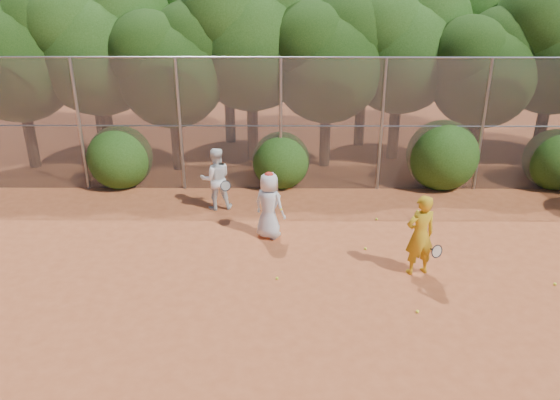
{
  "coord_description": "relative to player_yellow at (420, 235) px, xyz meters",
  "views": [
    {
      "loc": [
        -0.92,
        -9.77,
        6.35
      ],
      "look_at": [
        -1.0,
        2.5,
        1.1
      ],
      "focal_mm": 35.0,
      "sensor_mm": 36.0,
      "label": 1
    }
  ],
  "objects": [
    {
      "name": "tree_7",
      "position": [
        5.98,
        7.72,
        3.34
      ],
      "size": [
        4.77,
        4.14,
        6.53
      ],
      "color": "black",
      "rests_on": "ground"
    },
    {
      "name": "tree_12",
      "position": [
        4.48,
        10.32,
        3.57
      ],
      "size": [
        5.02,
        4.37,
        6.88
      ],
      "color": "black",
      "rests_on": "ground"
    },
    {
      "name": "ball_3",
      "position": [
        2.89,
        -0.53,
        -0.91
      ],
      "size": [
        0.07,
        0.07,
        0.07
      ],
      "primitive_type": "sphere",
      "color": "yellow",
      "rests_on": "ground"
    },
    {
      "name": "tree_4",
      "position": [
        -1.53,
        7.31,
        2.82
      ],
      "size": [
        4.19,
        3.64,
        5.73
      ],
      "color": "black",
      "rests_on": "ground"
    },
    {
      "name": "tree_0",
      "position": [
        -11.53,
        7.11,
        2.99
      ],
      "size": [
        4.38,
        3.81,
        6.0
      ],
      "color": "black",
      "rests_on": "ground"
    },
    {
      "name": "ball_1",
      "position": [
        -0.46,
        2.76,
        -0.91
      ],
      "size": [
        0.07,
        0.07,
        0.07
      ],
      "primitive_type": "sphere",
      "color": "yellow",
      "rests_on": "ground"
    },
    {
      "name": "tree_3",
      "position": [
        -4.02,
        7.92,
        3.45
      ],
      "size": [
        4.89,
        4.26,
        6.7
      ],
      "color": "black",
      "rests_on": "ground"
    },
    {
      "name": "ball_4",
      "position": [
        -3.14,
        -0.33,
        -0.91
      ],
      "size": [
        0.07,
        0.07,
        0.07
      ],
      "primitive_type": "sphere",
      "color": "yellow",
      "rests_on": "ground"
    },
    {
      "name": "tree_9",
      "position": [
        -10.02,
        9.92,
        3.4
      ],
      "size": [
        4.83,
        4.2,
        6.62
      ],
      "color": "black",
      "rests_on": "ground"
    },
    {
      "name": "tree_6",
      "position": [
        3.47,
        7.11,
        2.53
      ],
      "size": [
        3.86,
        3.36,
        5.29
      ],
      "color": "black",
      "rests_on": "ground"
    },
    {
      "name": "ground",
      "position": [
        -2.08,
        -0.92,
        -0.94
      ],
      "size": [
        80.0,
        80.0,
        0.0
      ],
      "primitive_type": "plane",
      "color": "#AB4D26",
      "rests_on": "ground"
    },
    {
      "name": "tree_1",
      "position": [
        -9.02,
        7.62,
        3.22
      ],
      "size": [
        4.64,
        4.03,
        6.35
      ],
      "color": "black",
      "rests_on": "ground"
    },
    {
      "name": "ball_5",
      "position": [
        0.78,
        3.31,
        -0.91
      ],
      "size": [
        0.07,
        0.07,
        0.07
      ],
      "primitive_type": "sphere",
      "color": "yellow",
      "rests_on": "ground"
    },
    {
      "name": "bush_1",
      "position": [
        -3.08,
        5.38,
        -0.04
      ],
      "size": [
        1.8,
        1.8,
        1.8
      ],
      "primitive_type": "sphere",
      "color": "#1D4010",
      "rests_on": "ground"
    },
    {
      "name": "player_white",
      "position": [
        -4.89,
        3.56,
        -0.05
      ],
      "size": [
        0.99,
        0.85,
        1.79
      ],
      "rotation": [
        0.0,
        0.0,
        3.36
      ],
      "color": "white",
      "rests_on": "ground"
    },
    {
      "name": "bush_3",
      "position": [
        5.42,
        5.38,
        0.01
      ],
      "size": [
        1.9,
        1.9,
        1.9
      ],
      "primitive_type": "sphere",
      "color": "#1D4010",
      "rests_on": "ground"
    },
    {
      "name": "tree_10",
      "position": [
        -5.02,
        10.12,
        3.69
      ],
      "size": [
        5.15,
        4.48,
        7.06
      ],
      "color": "black",
      "rests_on": "ground"
    },
    {
      "name": "tree_5",
      "position": [
        0.97,
        8.12,
        3.11
      ],
      "size": [
        4.51,
        3.92,
        6.17
      ],
      "color": "black",
      "rests_on": "ground"
    },
    {
      "name": "tree_2",
      "position": [
        -6.53,
        6.91,
        2.64
      ],
      "size": [
        3.99,
        3.47,
        5.47
      ],
      "color": "black",
      "rests_on": "ground"
    },
    {
      "name": "ball_0",
      "position": [
        -1.0,
        1.07,
        -0.91
      ],
      "size": [
        0.07,
        0.07,
        0.07
      ],
      "primitive_type": "sphere",
      "color": "yellow",
      "rests_on": "ground"
    },
    {
      "name": "player_yellow",
      "position": [
        0.0,
        0.0,
        0.0
      ],
      "size": [
        0.9,
        0.62,
        1.89
      ],
      "rotation": [
        0.0,
        0.0,
        3.42
      ],
      "color": "gold",
      "rests_on": "ground"
    },
    {
      "name": "player_teen",
      "position": [
        -3.36,
        1.78,
        -0.07
      ],
      "size": [
        1.01,
        0.91,
        1.75
      ],
      "rotation": [
        0.0,
        0.0,
        2.58
      ],
      "color": "silver",
      "rests_on": "ground"
    },
    {
      "name": "bush_2",
      "position": [
        1.92,
        5.38,
        0.16
      ],
      "size": [
        2.2,
        2.2,
        2.2
      ],
      "primitive_type": "sphere",
      "color": "#1D4010",
      "rests_on": "ground"
    },
    {
      "name": "tree_11",
      "position": [
        -0.02,
        9.72,
        3.22
      ],
      "size": [
        4.64,
        4.03,
        6.35
      ],
      "color": "black",
      "rests_on": "ground"
    },
    {
      "name": "ball_2",
      "position": [
        -0.32,
        -1.57,
        -0.91
      ],
      "size": [
        0.07,
        0.07,
        0.07
      ],
      "primitive_type": "sphere",
      "color": "yellow",
      "rests_on": "ground"
    },
    {
      "name": "fence_back",
      "position": [
        -2.2,
        5.08,
        1.11
      ],
      "size": [
        20.05,
        0.09,
        4.03
      ],
      "color": "gray",
      "rests_on": "ground"
    },
    {
      "name": "bush_0",
      "position": [
        -8.08,
        5.38,
        0.06
      ],
      "size": [
        2.0,
        2.0,
        2.0
      ],
      "primitive_type": "sphere",
      "color": "#1D4010",
      "rests_on": "ground"
    }
  ]
}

